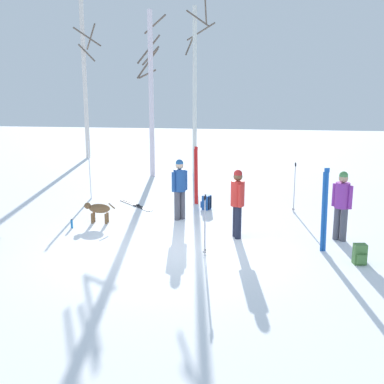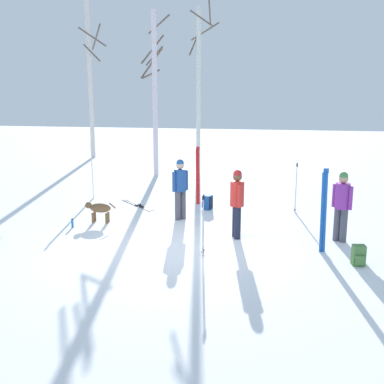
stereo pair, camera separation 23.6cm
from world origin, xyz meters
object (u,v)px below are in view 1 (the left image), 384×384
Objects in this scene: birch_tree_0 at (85,79)px; ski_pair_planted_0 at (196,176)px; person_1 at (237,199)px; ski_poles_0 at (205,223)px; ski_pair_planted_2 at (324,211)px; ski_pair_lying_0 at (136,205)px; backpack_1 at (206,202)px; person_2 at (180,185)px; ski_poles_1 at (295,186)px; birch_tree_2 at (195,87)px; person_3 at (342,201)px; birch_tree_1 at (151,91)px; ski_pair_planted_1 at (90,170)px; dog at (98,209)px; water_bottle_0 at (72,224)px; backpack_0 at (360,254)px.

ski_pair_planted_0 is at bearing -52.68° from birch_tree_0.
ski_poles_0 is (-0.66, -1.29, -0.25)m from person_1.
ski_poles_0 is at bearing -60.58° from birch_tree_0.
ski_pair_planted_2 is 6.41m from ski_pair_lying_0.
backpack_1 is (0.40, -0.62, -0.70)m from ski_pair_planted_0.
person_2 reaches higher than ski_poles_1.
birch_tree_2 reaches higher than person_1.
ski_pair_lying_0 is (-3.30, 2.76, -0.97)m from person_1.
ski_poles_0 is 10.29m from birch_tree_2.
person_3 is 0.22× the size of birch_tree_0.
person_1 is 9.13m from birch_tree_2.
birch_tree_0 is 7.07m from birch_tree_2.
birch_tree_2 is at bearing 98.85° from ski_poles_0.
birch_tree_1 is (4.36, -4.39, -0.55)m from birch_tree_0.
ski_pair_planted_1 is 0.26× the size of birch_tree_2.
ski_pair_planted_2 is (7.03, -4.26, 0.01)m from ski_pair_planted_1.
birch_tree_0 is at bearing 111.10° from dog.
ski_poles_0 is 3.10× the size of backpack_1.
ski_poles_0 is at bearing -32.86° from dog.
birch_tree_2 reaches higher than ski_pair_planted_1.
birch_tree_2 is at bearing 97.96° from ski_pair_planted_0.
dog is at bearing -105.08° from ski_pair_lying_0.
dog is at bearing 165.59° from ski_pair_planted_2.
backpack_1 is (0.62, 1.20, -0.77)m from person_2.
person_1 is at bearing -40.17° from person_2.
birch_tree_1 is (-5.43, 5.03, 2.65)m from ski_poles_1.
water_bottle_0 is at bearing -78.80° from ski_pair_planted_1.
person_2 is 7.55m from birch_tree_2.
dog is 3.06m from ski_pair_planted_1.
ski_pair_planted_0 is 4.18× the size of backpack_0.
dog is at bearing -146.52° from backpack_1.
ski_poles_1 is (4.87, -0.05, 0.78)m from ski_pair_lying_0.
ski_poles_1 is 6.02× the size of water_bottle_0.
ski_pair_planted_2 is 4.58m from backpack_1.
water_bottle_0 is at bearing -112.72° from ski_pair_lying_0.
birch_tree_2 is at bearing 75.12° from water_bottle_0.
backpack_0 is at bearing -63.94° from birch_tree_2.
person_3 is 4.40m from backpack_1.
water_bottle_0 is (-4.38, 0.19, -0.86)m from person_1.
backpack_1 is at bearing -12.90° from ski_pair_planted_1.
backpack_1 is at bearing -61.22° from birch_tree_1.
birch_tree_2 reaches higher than backpack_1.
ski_poles_0 reaches higher than water_bottle_0.
water_bottle_0 is (-6.88, 0.05, -0.86)m from person_3.
birch_tree_2 is (-0.73, 5.24, 2.69)m from ski_pair_planted_0.
ski_pair_planted_2 is at bearing -20.23° from person_1.
ski_pair_planted_0 is 5.70m from birch_tree_1.
birch_tree_1 is at bearing 118.24° from ski_pair_planted_0.
ski_poles_1 reaches higher than water_bottle_0.
birch_tree_2 is at bearing 94.11° from person_2.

